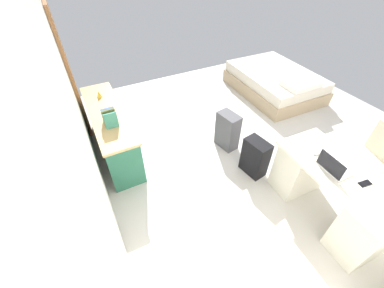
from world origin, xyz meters
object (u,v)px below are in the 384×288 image
Objects in this scene: bed at (274,82)px; figurine_small at (99,94)px; office_chair at (367,162)px; desk at (331,193)px; suitcase_black at (255,157)px; cell_phone_near_laptop at (365,183)px; suitcase_spare_grey at (227,131)px; credenza at (112,132)px; computer_mouse at (316,153)px; laptop at (333,167)px.

bed is 17.68× the size of figurine_small.
office_chair is 3.93m from figurine_small.
suitcase_black is (0.97, 0.33, -0.11)m from desk.
desk is 0.42m from cell_phone_near_laptop.
office_chair is at bearing -151.67° from suitcase_spare_grey.
desk is 2.58× the size of suitcase_black.
desk is at bearing -139.63° from credenza.
desk is at bearing 25.99° from cell_phone_near_laptop.
desk is 0.52m from computer_mouse.
office_chair reaches higher than cell_phone_near_laptop.
cell_phone_near_laptop is at bearing 152.80° from bed.
desk is 3.49m from figurine_small.
suitcase_spare_grey reaches higher than bed.
office_chair is 3.62m from credenza.
office_chair reaches higher than suitcase_spare_grey.
suitcase_black is at bearing 26.81° from cell_phone_near_laptop.
suitcase_spare_grey is 2.09m from figurine_small.
computer_mouse is (0.35, 0.03, 0.38)m from desk.
figurine_small is (1.85, 1.69, 0.51)m from suitcase_black.
cell_phone_near_laptop reaches higher than desk.
office_chair is at bearing -101.91° from computer_mouse.
bed is at bearing -92.74° from figurine_small.
suitcase_black is (-1.68, 1.85, 0.04)m from bed.
laptop is (-1.54, -0.28, 0.50)m from suitcase_spare_grey.
suitcase_spare_grey is at bearing -125.47° from figurine_small.
suitcase_black is 0.84m from computer_mouse.
bed is at bearing -71.45° from suitcase_spare_grey.
bed is 3.16× the size of suitcase_spare_grey.
desk is 0.76× the size of bed.
cell_phone_near_laptop is at bearing -167.28° from computer_mouse.
cell_phone_near_laptop reaches higher than suitcase_spare_grey.
laptop is at bearing -172.90° from suitcase_black.
laptop is 2.92× the size of figurine_small.
office_chair is at bearing -133.50° from figurine_small.
office_chair is (0.13, -0.82, 0.02)m from desk.
laptop reaches higher than bed.
suitcase_black is at bearing 173.01° from suitcase_spare_grey.
laptop reaches higher than desk.
computer_mouse is at bearing -11.94° from laptop.
laptop is at bearing 42.75° from desk.
credenza is at bearing 40.37° from desk.
credenza is at bearing 94.43° from bed.
suitcase_spare_grey is at bearing -113.97° from credenza.
office_chair reaches higher than bed.
credenza is 18.00× the size of computer_mouse.
suitcase_black is at bearing 28.67° from computer_mouse.
suitcase_spare_grey is 1.94m from cell_phone_near_laptop.
bed is 2.50m from suitcase_black.
figurine_small is (0.17, 3.54, 0.56)m from bed.
laptop reaches higher than cell_phone_near_laptop.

